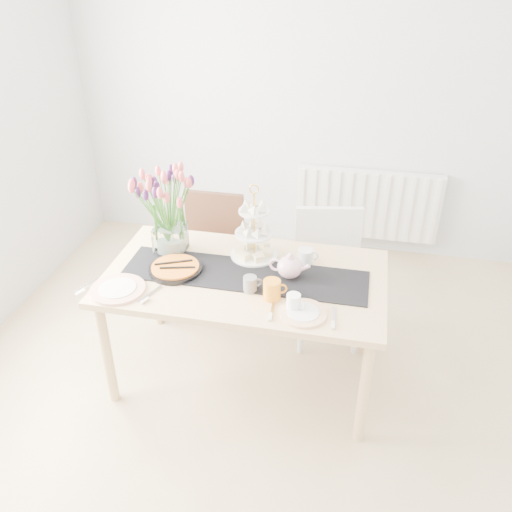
% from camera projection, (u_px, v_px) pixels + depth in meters
% --- Properties ---
extents(room_shell, '(4.50, 4.50, 4.50)m').
position_uv_depth(room_shell, '(255.00, 231.00, 2.40)').
color(room_shell, tan).
rests_on(room_shell, ground).
extents(radiator, '(1.20, 0.08, 0.60)m').
position_uv_depth(radiator, '(367.00, 204.00, 4.58)').
color(radiator, white).
rests_on(radiator, room_shell).
extents(dining_table, '(1.60, 0.90, 0.75)m').
position_uv_depth(dining_table, '(245.00, 286.00, 3.13)').
color(dining_table, '#DAB075').
rests_on(dining_table, ground).
extents(chair_brown, '(0.43, 0.43, 0.86)m').
position_uv_depth(chair_brown, '(211.00, 245.00, 3.88)').
color(chair_brown, '#3B2215').
rests_on(chair_brown, ground).
extents(chair_white, '(0.52, 0.52, 0.89)m').
position_uv_depth(chair_white, '(328.00, 266.00, 3.61)').
color(chair_white, silver).
rests_on(chair_white, ground).
extents(table_runner, '(1.40, 0.35, 0.01)m').
position_uv_depth(table_runner, '(245.00, 274.00, 3.09)').
color(table_runner, black).
rests_on(table_runner, dining_table).
extents(tulip_vase, '(0.64, 0.64, 0.54)m').
position_uv_depth(tulip_vase, '(167.00, 199.00, 3.14)').
color(tulip_vase, silver).
rests_on(tulip_vase, dining_table).
extents(cake_stand, '(0.29, 0.29, 0.42)m').
position_uv_depth(cake_stand, '(254.00, 239.00, 3.21)').
color(cake_stand, gold).
rests_on(cake_stand, dining_table).
extents(teapot, '(0.25, 0.21, 0.15)m').
position_uv_depth(teapot, '(290.00, 267.00, 3.03)').
color(teapot, white).
rests_on(teapot, dining_table).
extents(cream_jug, '(0.10, 0.10, 0.09)m').
position_uv_depth(cream_jug, '(305.00, 256.00, 3.18)').
color(cream_jug, silver).
rests_on(cream_jug, dining_table).
extents(tart_tin, '(0.31, 0.31, 0.04)m').
position_uv_depth(tart_tin, '(175.00, 269.00, 3.12)').
color(tart_tin, black).
rests_on(tart_tin, dining_table).
extents(mug_grey, '(0.10, 0.10, 0.09)m').
position_uv_depth(mug_grey, '(250.00, 284.00, 2.94)').
color(mug_grey, slate).
rests_on(mug_grey, dining_table).
extents(mug_white, '(0.10, 0.10, 0.09)m').
position_uv_depth(mug_white, '(293.00, 302.00, 2.80)').
color(mug_white, white).
rests_on(mug_white, dining_table).
extents(mug_orange, '(0.12, 0.12, 0.11)m').
position_uv_depth(mug_orange, '(272.00, 290.00, 2.87)').
color(mug_orange, orange).
rests_on(mug_orange, dining_table).
extents(plate_left, '(0.39, 0.39, 0.02)m').
position_uv_depth(plate_left, '(118.00, 289.00, 2.96)').
color(plate_left, white).
rests_on(plate_left, dining_table).
extents(plate_right, '(0.27, 0.27, 0.01)m').
position_uv_depth(plate_right, '(303.00, 313.00, 2.78)').
color(plate_right, white).
rests_on(plate_right, dining_table).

